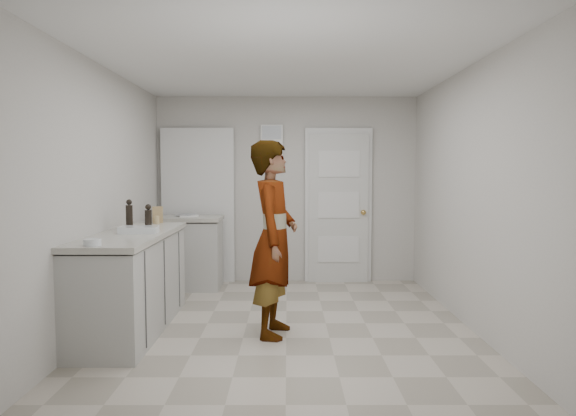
{
  "coord_description": "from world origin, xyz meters",
  "views": [
    {
      "loc": [
        0.01,
        -4.96,
        1.49
      ],
      "look_at": [
        0.02,
        0.4,
        1.11
      ],
      "focal_mm": 32.0,
      "sensor_mm": 36.0,
      "label": 1
    }
  ],
  "objects_px": {
    "baking_dish": "(139,230)",
    "oil_cruet_a": "(148,218)",
    "egg_bowl": "(92,242)",
    "oil_cruet_b": "(129,215)",
    "spice_jar": "(157,220)",
    "cake_mix_box": "(158,215)",
    "person": "(274,238)"
  },
  "relations": [
    {
      "from": "egg_bowl",
      "to": "person",
      "type": "bearing_deg",
      "value": 27.59
    },
    {
      "from": "cake_mix_box",
      "to": "oil_cruet_b",
      "type": "relative_size",
      "value": 0.61
    },
    {
      "from": "cake_mix_box",
      "to": "baking_dish",
      "type": "relative_size",
      "value": 0.51
    },
    {
      "from": "person",
      "to": "spice_jar",
      "type": "distance_m",
      "value": 1.61
    },
    {
      "from": "person",
      "to": "cake_mix_box",
      "type": "relative_size",
      "value": 9.67
    },
    {
      "from": "oil_cruet_a",
      "to": "cake_mix_box",
      "type": "bearing_deg",
      "value": 97.9
    },
    {
      "from": "oil_cruet_b",
      "to": "baking_dish",
      "type": "relative_size",
      "value": 0.83
    },
    {
      "from": "cake_mix_box",
      "to": "egg_bowl",
      "type": "xyz_separation_m",
      "value": [
        -0.06,
        -1.76,
        -0.07
      ]
    },
    {
      "from": "spice_jar",
      "to": "egg_bowl",
      "type": "distance_m",
      "value": 1.66
    },
    {
      "from": "spice_jar",
      "to": "baking_dish",
      "type": "bearing_deg",
      "value": -87.15
    },
    {
      "from": "spice_jar",
      "to": "oil_cruet_b",
      "type": "bearing_deg",
      "value": -101.71
    },
    {
      "from": "spice_jar",
      "to": "egg_bowl",
      "type": "height_order",
      "value": "spice_jar"
    },
    {
      "from": "person",
      "to": "oil_cruet_a",
      "type": "relative_size",
      "value": 6.85
    },
    {
      "from": "oil_cruet_b",
      "to": "baking_dish",
      "type": "distance_m",
      "value": 0.31
    },
    {
      "from": "oil_cruet_b",
      "to": "egg_bowl",
      "type": "distance_m",
      "value": 1.09
    },
    {
      "from": "spice_jar",
      "to": "baking_dish",
      "type": "relative_size",
      "value": 0.24
    },
    {
      "from": "person",
      "to": "baking_dish",
      "type": "xyz_separation_m",
      "value": [
        -1.26,
        0.13,
        0.07
      ]
    },
    {
      "from": "person",
      "to": "spice_jar",
      "type": "relative_size",
      "value": 20.35
    },
    {
      "from": "oil_cruet_a",
      "to": "egg_bowl",
      "type": "distance_m",
      "value": 1.0
    },
    {
      "from": "egg_bowl",
      "to": "oil_cruet_b",
      "type": "bearing_deg",
      "value": 92.47
    },
    {
      "from": "baking_dish",
      "to": "cake_mix_box",
      "type": "bearing_deg",
      "value": 93.41
    },
    {
      "from": "person",
      "to": "baking_dish",
      "type": "distance_m",
      "value": 1.27
    },
    {
      "from": "person",
      "to": "cake_mix_box",
      "type": "distance_m",
      "value": 1.68
    },
    {
      "from": "baking_dish",
      "to": "oil_cruet_a",
      "type": "bearing_deg",
      "value": 68.13
    },
    {
      "from": "person",
      "to": "oil_cruet_a",
      "type": "xyz_separation_m",
      "value": [
        -1.21,
        0.26,
        0.16
      ]
    },
    {
      "from": "oil_cruet_b",
      "to": "egg_bowl",
      "type": "relative_size",
      "value": 2.23
    },
    {
      "from": "oil_cruet_b",
      "to": "egg_bowl",
      "type": "height_order",
      "value": "oil_cruet_b"
    },
    {
      "from": "oil_cruet_a",
      "to": "oil_cruet_b",
      "type": "xyz_separation_m",
      "value": [
        -0.21,
        0.1,
        0.02
      ]
    },
    {
      "from": "oil_cruet_a",
      "to": "oil_cruet_b",
      "type": "relative_size",
      "value": 0.86
    },
    {
      "from": "oil_cruet_a",
      "to": "baking_dish",
      "type": "xyz_separation_m",
      "value": [
        -0.05,
        -0.13,
        -0.1
      ]
    },
    {
      "from": "person",
      "to": "egg_bowl",
      "type": "relative_size",
      "value": 13.2
    },
    {
      "from": "oil_cruet_a",
      "to": "egg_bowl",
      "type": "height_order",
      "value": "oil_cruet_a"
    }
  ]
}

